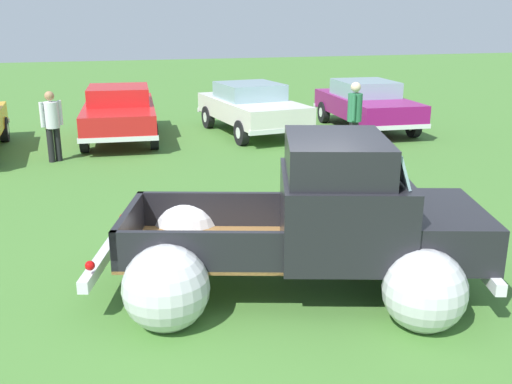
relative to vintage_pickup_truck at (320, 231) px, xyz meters
The scene contains 7 objects.
ground_plane 0.85m from the vintage_pickup_truck, 163.10° to the left, with size 80.00×80.00×0.00m, color #477A33.
vintage_pickup_truck is the anchor object (origin of this frame).
show_car_1 10.19m from the vintage_pickup_truck, 100.07° to the left, with size 2.24×4.61×1.43m.
show_car_2 10.02m from the vintage_pickup_truck, 79.07° to the left, with size 2.45×4.42×1.43m.
show_car_3 10.91m from the vintage_pickup_truck, 60.66° to the left, with size 2.15×4.45×1.43m.
spectator_0 8.56m from the vintage_pickup_truck, 113.52° to the left, with size 0.51×0.46×1.63m.
spectator_1 7.20m from the vintage_pickup_truck, 61.42° to the left, with size 0.47×0.49×1.79m.
Camera 1 is at (-2.21, -6.24, 3.26)m, focal length 40.72 mm.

